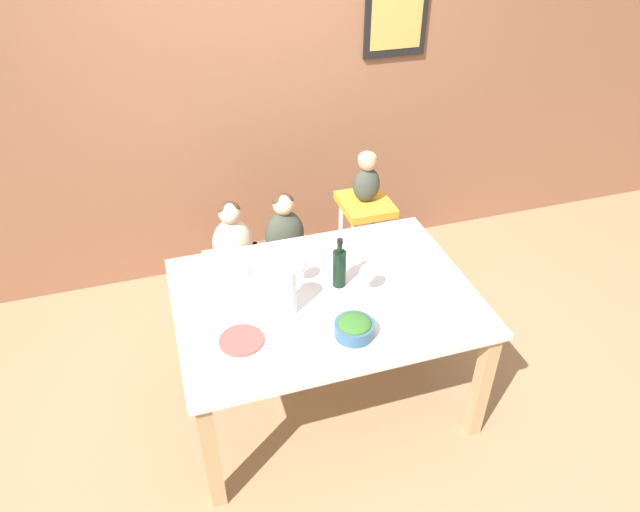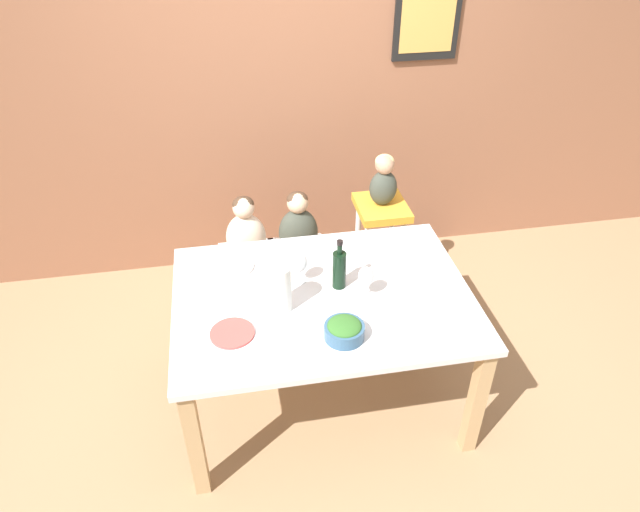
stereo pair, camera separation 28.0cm
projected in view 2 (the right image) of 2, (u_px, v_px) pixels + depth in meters
The scene contains 16 objects.
ground_plane at pixel (322, 394), 3.28m from camera, with size 14.00×14.00×0.00m, color #9E7A56.
wall_back at pixel (283, 79), 3.65m from camera, with size 10.00×0.09×2.70m.
dining_table at pixel (323, 308), 2.90m from camera, with size 1.48×1.07×0.74m.
chair_far_left at pixel (249, 268), 3.64m from camera, with size 0.36×0.42×0.44m.
chair_far_center at pixel (299, 262), 3.69m from camera, with size 0.36×0.42×0.44m.
chair_right_highchair at pixel (380, 228), 3.64m from camera, with size 0.31×0.35×0.75m.
person_child_left at pixel (246, 231), 3.48m from camera, with size 0.25×0.18×0.44m.
person_child_center at pixel (298, 226), 3.53m from camera, with size 0.25×0.18×0.44m.
person_baby_right at pixel (384, 179), 3.44m from camera, with size 0.17×0.12×0.33m.
wine_bottle at pixel (339, 268), 2.83m from camera, with size 0.07×0.07×0.28m.
paper_towel_roll at pixel (280, 288), 2.69m from camera, with size 0.11×0.11×0.25m.
wine_glass_near at pixel (366, 277), 2.77m from camera, with size 0.08×0.08×0.17m.
wine_glass_far at pixel (300, 263), 2.86m from camera, with size 0.08×0.08×0.17m.
salad_bowl_large at pixel (344, 330), 2.57m from camera, with size 0.18×0.18×0.09m.
dinner_plate_front_left at pixel (232, 333), 2.61m from camera, with size 0.20×0.20×0.01m.
dinner_plate_back_left at pixel (234, 267), 3.02m from camera, with size 0.20×0.20×0.01m.
Camera 2 is at (-0.40, -2.16, 2.56)m, focal length 32.00 mm.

